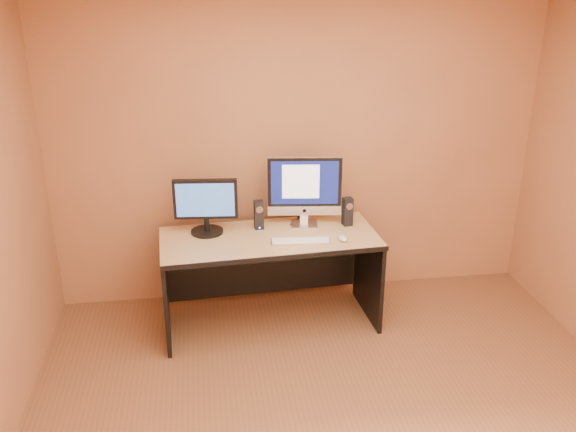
{
  "coord_description": "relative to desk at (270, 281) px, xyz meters",
  "views": [
    {
      "loc": [
        -0.78,
        -2.74,
        2.62
      ],
      "look_at": [
        -0.18,
        1.35,
        0.96
      ],
      "focal_mm": 38.0,
      "sensor_mm": 36.0,
      "label": 1
    }
  ],
  "objects": [
    {
      "name": "walls",
      "position": [
        0.31,
        -1.45,
        0.92
      ],
      "size": [
        4.0,
        4.0,
        2.6
      ],
      "primitive_type": null,
      "color": "#9D643F",
      "rests_on": "ground"
    },
    {
      "name": "desk",
      "position": [
        0.0,
        0.0,
        0.0
      ],
      "size": [
        1.68,
        0.81,
        0.76
      ],
      "primitive_type": null,
      "rotation": [
        0.0,
        0.0,
        0.06
      ],
      "color": "tan",
      "rests_on": "ground"
    },
    {
      "name": "imac",
      "position": [
        0.3,
        0.19,
        0.66
      ],
      "size": [
        0.61,
        0.29,
        0.56
      ],
      "primitive_type": null,
      "rotation": [
        0.0,
        0.0,
        -0.12
      ],
      "color": "silver",
      "rests_on": "desk"
    },
    {
      "name": "second_monitor",
      "position": [
        -0.47,
        0.14,
        0.59
      ],
      "size": [
        0.51,
        0.29,
        0.43
      ],
      "primitive_type": null,
      "rotation": [
        0.0,
        0.0,
        -0.1
      ],
      "color": "black",
      "rests_on": "desk"
    },
    {
      "name": "speaker_left",
      "position": [
        -0.06,
        0.18,
        0.49
      ],
      "size": [
        0.07,
        0.08,
        0.23
      ],
      "primitive_type": null,
      "rotation": [
        0.0,
        0.0,
        0.06
      ],
      "color": "black",
      "rests_on": "desk"
    },
    {
      "name": "speaker_right",
      "position": [
        0.63,
        0.14,
        0.49
      ],
      "size": [
        0.08,
        0.08,
        0.23
      ],
      "primitive_type": null,
      "rotation": [
        0.0,
        0.0,
        0.16
      ],
      "color": "black",
      "rests_on": "desk"
    },
    {
      "name": "keyboard",
      "position": [
        0.21,
        -0.13,
        0.39
      ],
      "size": [
        0.45,
        0.15,
        0.02
      ],
      "primitive_type": "cube",
      "rotation": [
        0.0,
        0.0,
        -0.08
      ],
      "color": "silver",
      "rests_on": "desk"
    },
    {
      "name": "mouse",
      "position": [
        0.53,
        -0.15,
        0.4
      ],
      "size": [
        0.07,
        0.11,
        0.04
      ],
      "primitive_type": "ellipsoid",
      "rotation": [
        0.0,
        0.0,
        0.07
      ],
      "color": "silver",
      "rests_on": "desk"
    },
    {
      "name": "cable_a",
      "position": [
        0.33,
        0.27,
        0.38
      ],
      "size": [
        0.12,
        0.2,
        0.01
      ],
      "primitive_type": "cylinder",
      "rotation": [
        1.57,
        0.0,
        0.53
      ],
      "color": "black",
      "rests_on": "desk"
    },
    {
      "name": "cable_b",
      "position": [
        0.24,
        0.27,
        0.38
      ],
      "size": [
        0.11,
        0.16,
        0.01
      ],
      "primitive_type": "cylinder",
      "rotation": [
        1.57,
        0.0,
        -0.58
      ],
      "color": "black",
      "rests_on": "desk"
    }
  ]
}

